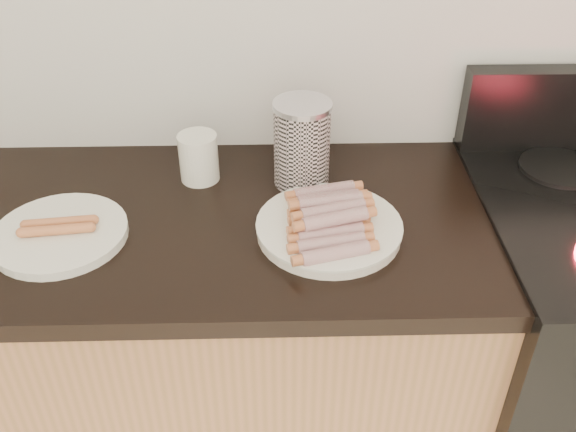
{
  "coord_description": "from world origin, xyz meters",
  "views": [
    {
      "loc": [
        -0.05,
        0.59,
        1.69
      ],
      "look_at": [
        -0.02,
        1.62,
        0.95
      ],
      "focal_mm": 40.0,
      "sensor_mm": 36.0,
      "label": 1
    }
  ],
  "objects_px": {
    "side_plate": "(60,234)",
    "mug": "(199,157)",
    "canister": "(302,144)",
    "main_plate": "(329,229)"
  },
  "relations": [
    {
      "from": "side_plate",
      "to": "mug",
      "type": "distance_m",
      "value": 0.35
    },
    {
      "from": "side_plate",
      "to": "canister",
      "type": "relative_size",
      "value": 1.36
    },
    {
      "from": "side_plate",
      "to": "mug",
      "type": "relative_size",
      "value": 2.43
    },
    {
      "from": "main_plate",
      "to": "mug",
      "type": "bearing_deg",
      "value": 142.31
    },
    {
      "from": "side_plate",
      "to": "canister",
      "type": "xyz_separation_m",
      "value": [
        0.5,
        0.2,
        0.09
      ]
    },
    {
      "from": "canister",
      "to": "side_plate",
      "type": "bearing_deg",
      "value": -158.29
    },
    {
      "from": "main_plate",
      "to": "side_plate",
      "type": "xyz_separation_m",
      "value": [
        -0.54,
        -0.0,
        -0.0
      ]
    },
    {
      "from": "main_plate",
      "to": "side_plate",
      "type": "bearing_deg",
      "value": -179.79
    },
    {
      "from": "canister",
      "to": "mug",
      "type": "xyz_separation_m",
      "value": [
        -0.23,
        0.02,
        -0.04
      ]
    },
    {
      "from": "main_plate",
      "to": "canister",
      "type": "height_order",
      "value": "canister"
    }
  ]
}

